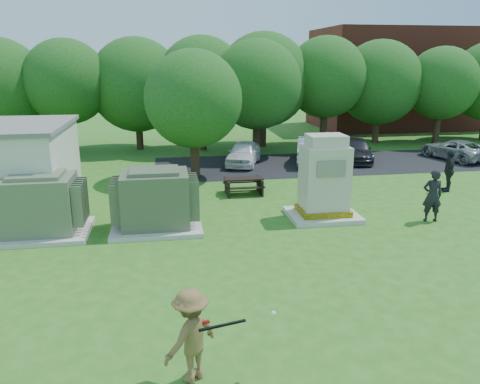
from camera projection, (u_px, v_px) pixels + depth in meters
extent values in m
plane|color=#2D6619|center=(264.00, 282.00, 12.14)|extent=(120.00, 120.00, 0.00)
cube|color=maroon|center=(407.00, 79.00, 39.45)|extent=(15.00, 8.00, 8.00)
cube|color=#232326|center=(337.00, 163.00, 26.03)|extent=(20.00, 6.00, 0.01)
cube|color=beige|center=(43.00, 232.00, 15.40)|extent=(3.00, 2.40, 0.15)
cube|color=#617050|center=(40.00, 204.00, 15.13)|extent=(2.20, 1.80, 1.80)
cube|color=#617050|center=(36.00, 175.00, 14.87)|extent=(1.60, 1.30, 0.12)
cube|color=#617050|center=(80.00, 201.00, 15.32)|extent=(0.32, 1.50, 1.35)
cube|color=beige|center=(157.00, 226.00, 15.96)|extent=(3.00, 2.40, 0.15)
cube|color=#515D41|center=(155.00, 199.00, 15.70)|extent=(2.20, 1.80, 1.80)
cube|color=#515D41|center=(154.00, 171.00, 15.44)|extent=(1.60, 1.30, 0.12)
cube|color=#515D41|center=(117.00, 200.00, 15.50)|extent=(0.32, 1.50, 1.35)
cube|color=#515D41|center=(193.00, 196.00, 15.89)|extent=(0.32, 1.50, 1.35)
cube|color=beige|center=(322.00, 215.00, 17.06)|extent=(2.49, 2.04, 0.17)
cube|color=yellow|center=(323.00, 210.00, 17.01)|extent=(1.76, 1.42, 0.20)
cube|color=beige|center=(324.00, 177.00, 16.68)|extent=(1.59, 1.25, 2.27)
cube|color=beige|center=(326.00, 140.00, 16.31)|extent=(1.30, 1.02, 0.40)
cube|color=gray|center=(331.00, 169.00, 15.93)|extent=(1.02, 0.05, 0.57)
cube|color=black|center=(244.00, 179.00, 19.89)|extent=(1.64, 0.64, 0.05)
cube|color=black|center=(242.00, 182.00, 20.44)|extent=(1.64, 0.23, 0.05)
cube|color=black|center=(246.00, 188.00, 19.48)|extent=(1.64, 0.23, 0.05)
cube|color=black|center=(227.00, 187.00, 19.87)|extent=(0.07, 1.23, 0.68)
cube|color=black|center=(260.00, 186.00, 20.09)|extent=(0.07, 1.23, 0.68)
imported|color=brown|center=(191.00, 336.00, 8.20)|extent=(1.30, 1.22, 1.76)
imported|color=black|center=(432.00, 196.00, 16.44)|extent=(0.75, 0.56, 1.88)
imported|color=black|center=(449.00, 171.00, 20.27)|extent=(0.81, 1.17, 1.84)
imported|color=white|center=(244.00, 153.00, 25.50)|extent=(2.69, 4.05, 1.28)
imported|color=silver|center=(312.00, 150.00, 25.97)|extent=(2.80, 4.73, 1.47)
imported|color=black|center=(356.00, 150.00, 26.52)|extent=(2.83, 4.42, 1.19)
imported|color=#ABABB0|center=(455.00, 149.00, 26.89)|extent=(2.85, 4.45, 1.14)
cylinder|color=black|center=(223.00, 325.00, 8.03)|extent=(0.84, 0.25, 0.06)
cylinder|color=maroon|center=(203.00, 322.00, 8.12)|extent=(0.23, 0.11, 0.06)
sphere|color=white|center=(273.00, 313.00, 8.27)|extent=(0.09, 0.09, 0.09)
cylinder|color=#47301E|center=(5.00, 134.00, 28.40)|extent=(0.44, 0.44, 2.40)
cylinder|color=#47301E|center=(71.00, 131.00, 28.39)|extent=(0.44, 0.44, 2.80)
sphere|color=#235B1C|center=(67.00, 82.00, 27.60)|extent=(5.00, 5.00, 5.00)
cylinder|color=#47301E|center=(139.00, 131.00, 29.83)|extent=(0.44, 0.44, 2.30)
sphere|color=#235B1C|center=(137.00, 85.00, 29.04)|extent=(5.80, 5.80, 5.80)
cylinder|color=#47301E|center=(203.00, 129.00, 29.53)|extent=(0.44, 0.44, 2.70)
sphere|color=#235B1C|center=(202.00, 80.00, 28.72)|extent=(5.40, 5.40, 5.40)
cylinder|color=#47301E|center=(263.00, 128.00, 30.74)|extent=(0.44, 0.44, 2.50)
sphere|color=#235B1C|center=(264.00, 80.00, 29.91)|extent=(6.00, 6.00, 6.00)
cylinder|color=#47301E|center=(323.00, 124.00, 30.92)|extent=(0.44, 0.44, 2.90)
sphere|color=#235B1C|center=(326.00, 77.00, 30.10)|extent=(5.20, 5.20, 5.20)
cylinder|color=#47301E|center=(376.00, 125.00, 32.17)|extent=(0.44, 0.44, 2.40)
sphere|color=#235B1C|center=(379.00, 82.00, 31.38)|extent=(5.60, 5.60, 5.60)
cylinder|color=#47301E|center=(437.00, 124.00, 31.90)|extent=(0.44, 0.44, 2.60)
sphere|color=#235B1C|center=(442.00, 83.00, 31.15)|extent=(4.80, 4.80, 4.80)
cylinder|color=#47301E|center=(195.00, 153.00, 22.58)|extent=(0.44, 0.44, 2.40)
sphere|color=#235B1C|center=(193.00, 99.00, 21.88)|extent=(4.60, 4.60, 4.60)
cylinder|color=#47301E|center=(256.00, 134.00, 27.92)|extent=(0.44, 0.44, 2.60)
sphere|color=#235B1C|center=(257.00, 85.00, 27.13)|extent=(5.20, 5.20, 5.20)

